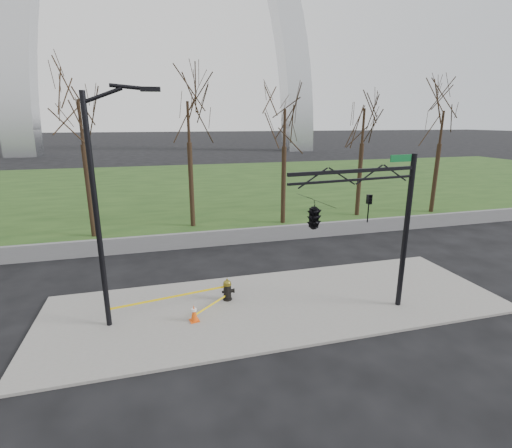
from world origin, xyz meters
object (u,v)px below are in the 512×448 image
object	(u,v)px
street_light	(102,198)
traffic_signal_mast	(334,212)
traffic_cone	(194,313)
fire_hydrant	(228,290)

from	to	relation	value
street_light	traffic_signal_mast	world-z (taller)	street_light
traffic_cone	street_light	distance (m)	5.10
fire_hydrant	traffic_cone	world-z (taller)	fire_hydrant
traffic_cone	fire_hydrant	bearing A→B (deg)	41.74
fire_hydrant	traffic_signal_mast	size ratio (longest dim) A/B	0.15
street_light	traffic_signal_mast	size ratio (longest dim) A/B	1.37
traffic_cone	traffic_signal_mast	world-z (taller)	traffic_signal_mast
traffic_cone	street_light	size ratio (longest dim) A/B	0.08
traffic_cone	traffic_signal_mast	distance (m)	6.12
traffic_signal_mast	fire_hydrant	bearing A→B (deg)	134.67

